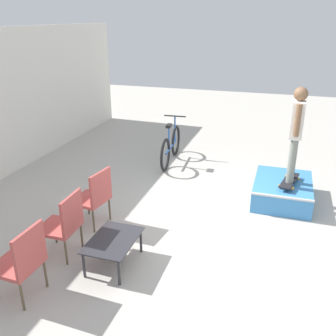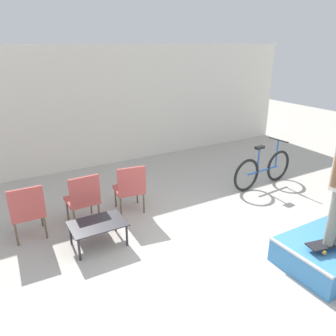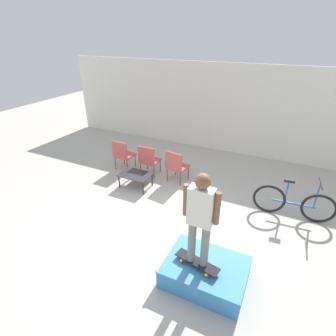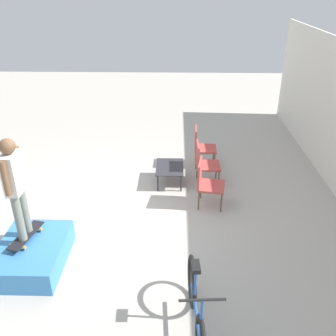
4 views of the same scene
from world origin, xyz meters
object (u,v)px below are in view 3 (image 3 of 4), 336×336
at_px(bicycle, 293,203).
at_px(patio_chair_center, 149,159).
at_px(skate_ramp_box, 205,272).
at_px(coffee_table, 135,176).
at_px(skateboard_on_ramp, 197,262).
at_px(person_skater, 200,214).
at_px(patio_chair_left, 123,154).
at_px(patio_chair_right, 176,165).

bearing_deg(bicycle, patio_chair_center, 171.43).
distance_m(skate_ramp_box, coffee_table, 3.46).
height_order(skateboard_on_ramp, patio_chair_center, patio_chair_center).
bearing_deg(bicycle, person_skater, -121.10).
xyz_separation_m(skateboard_on_ramp, patio_chair_center, (-2.59, 2.98, 0.07)).
bearing_deg(patio_chair_center, skate_ramp_box, 131.94).
relative_size(skate_ramp_box, bicycle, 0.78).
relative_size(coffee_table, patio_chair_center, 0.89).
distance_m(skate_ramp_box, person_skater, 1.26).
xyz_separation_m(person_skater, coffee_table, (-2.60, 2.23, -1.09)).
xyz_separation_m(patio_chair_left, patio_chair_center, (0.91, -0.00, 0.00)).
xyz_separation_m(person_skater, bicycle, (1.37, 2.65, -1.05)).
bearing_deg(patio_chair_left, skateboard_on_ramp, 141.18).
height_order(skate_ramp_box, patio_chair_center, patio_chair_center).
height_order(person_skater, coffee_table, person_skater).
xyz_separation_m(patio_chair_left, bicycle, (4.87, -0.33, -0.14)).
bearing_deg(patio_chair_center, coffee_table, 88.38).
relative_size(coffee_table, bicycle, 0.48).
height_order(coffee_table, patio_chair_left, patio_chair_left).
relative_size(coffee_table, patio_chair_left, 0.89).
bearing_deg(patio_chair_left, skate_ramp_box, 143.10).
xyz_separation_m(person_skater, patio_chair_center, (-2.59, 2.98, -0.91)).
height_order(patio_chair_left, patio_chair_center, same).
bearing_deg(patio_chair_center, skateboard_on_ramp, 129.64).
distance_m(coffee_table, bicycle, 3.98).
bearing_deg(coffee_table, skateboard_on_ramp, -40.71).
height_order(skateboard_on_ramp, patio_chair_left, patio_chair_left).
xyz_separation_m(patio_chair_left, patio_chair_right, (1.79, 0.00, 0.00)).
bearing_deg(skateboard_on_ramp, patio_chair_right, 131.73).
distance_m(person_skater, patio_chair_center, 4.05).
relative_size(patio_chair_center, patio_chair_right, 1.00).
distance_m(skateboard_on_ramp, patio_chair_center, 3.95).
bearing_deg(coffee_table, person_skater, -40.71).
distance_m(person_skater, patio_chair_right, 3.55).
relative_size(person_skater, patio_chair_right, 1.72).
relative_size(person_skater, patio_chair_center, 1.72).
bearing_deg(patio_chair_right, skate_ramp_box, 131.18).
xyz_separation_m(skateboard_on_ramp, patio_chair_right, (-1.71, 2.98, 0.07)).
xyz_separation_m(person_skater, patio_chair_left, (-3.50, 2.98, -0.91)).
bearing_deg(coffee_table, patio_chair_center, 89.81).
xyz_separation_m(skateboard_on_ramp, person_skater, (-0.00, -0.00, 0.98)).
relative_size(patio_chair_left, bicycle, 0.54).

